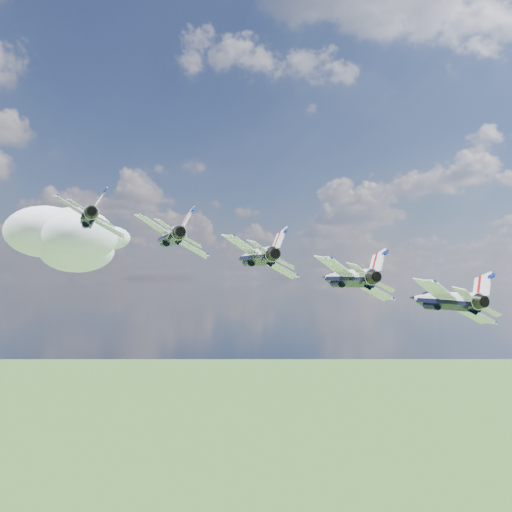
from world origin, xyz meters
TOP-DOWN VIEW (x-y plane):
  - cloud_far at (37.84, 210.74)m, footprint 54.16×42.55m
  - jet_0 at (-27.49, 24.15)m, footprint 15.62×18.15m
  - jet_1 at (-19.52, 15.52)m, footprint 15.62×18.15m
  - jet_2 at (-11.55, 6.90)m, footprint 15.62×18.15m
  - jet_3 at (-3.58, -1.72)m, footprint 15.62×18.15m
  - jet_4 at (4.39, -10.34)m, footprint 15.62×18.15m

SIDE VIEW (x-z plane):
  - jet_4 at x=4.39m, z-range 134.38..143.54m
  - jet_3 at x=-3.58m, z-range 137.15..146.31m
  - jet_2 at x=-11.55m, z-range 139.92..149.08m
  - jet_1 at x=-19.52m, z-range 142.69..151.86m
  - jet_0 at x=-27.49m, z-range 145.46..154.63m
  - cloud_far at x=37.84m, z-range 148.29..169.57m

